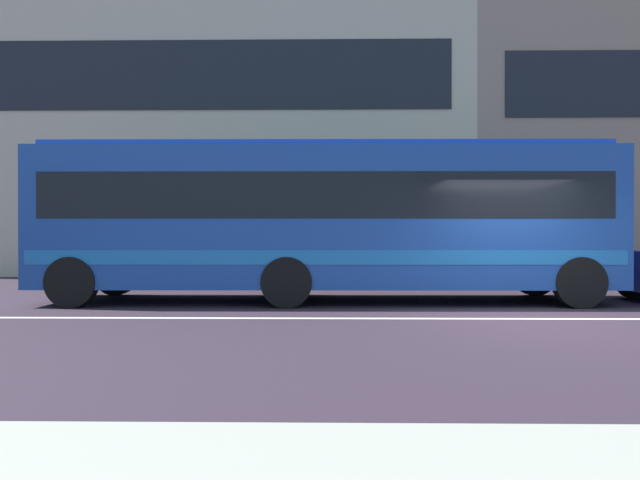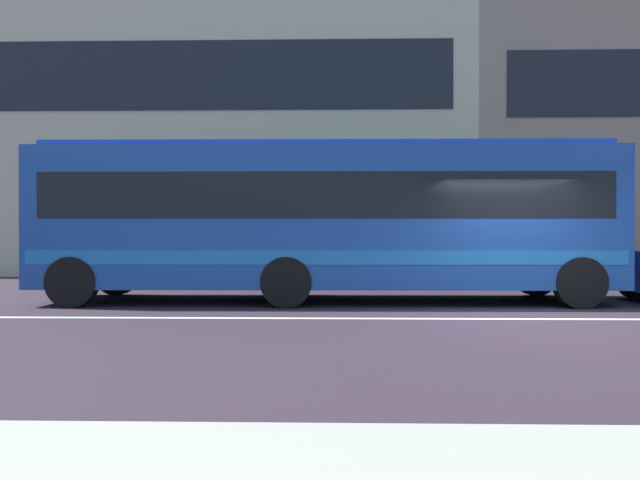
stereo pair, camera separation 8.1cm
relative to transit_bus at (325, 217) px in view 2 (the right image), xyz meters
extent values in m
plane|color=#2E222D|center=(3.64, -2.56, -1.83)|extent=(160.00, 160.00, 0.00)
cube|color=silver|center=(3.64, -2.56, -1.82)|extent=(60.00, 0.16, 0.01)
cube|color=#2F6E35|center=(0.26, 3.93, -1.33)|extent=(16.77, 1.10, 0.99)
cube|color=#BEAE95|center=(-5.87, 11.37, 4.15)|extent=(22.05, 8.84, 11.95)
cube|color=black|center=(-5.87, 6.92, 5.10)|extent=(20.28, 0.04, 2.39)
cube|color=#1C4596|center=(0.00, 0.00, -0.05)|extent=(11.94, 2.60, 2.85)
cube|color=black|center=(0.00, 0.00, 0.37)|extent=(11.23, 2.61, 0.91)
cube|color=#1E6CB5|center=(0.00, 0.00, -0.84)|extent=(11.71, 2.62, 0.28)
cube|color=#193E9C|center=(0.00, 0.00, 1.43)|extent=(11.46, 2.19, 0.12)
cube|color=black|center=(5.97, 0.05, 0.37)|extent=(0.05, 2.10, 1.00)
cylinder|color=black|center=(4.95, 1.19, -1.33)|extent=(1.00, 0.29, 1.00)
cylinder|color=black|center=(4.97, -1.11, -1.33)|extent=(1.00, 0.29, 1.00)
cylinder|color=black|center=(-0.75, 1.15, -1.33)|extent=(1.00, 0.29, 1.00)
cylinder|color=black|center=(-0.73, -1.16, -1.33)|extent=(1.00, 0.29, 1.00)
cylinder|color=black|center=(-4.97, 1.11, -1.33)|extent=(1.00, 0.29, 1.00)
cylinder|color=black|center=(-4.95, -1.19, -1.33)|extent=(1.00, 0.29, 1.00)
cylinder|color=black|center=(6.98, 0.71, -1.51)|extent=(0.65, 0.25, 0.64)
camera|label=1|loc=(0.08, -11.92, -0.43)|focal=30.97mm
camera|label=2|loc=(0.16, -11.91, -0.43)|focal=30.97mm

